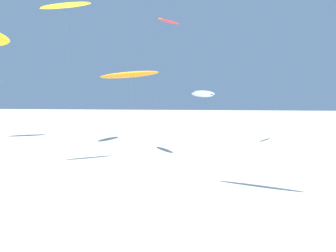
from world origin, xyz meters
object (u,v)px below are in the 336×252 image
object	(u,v)px
flying_kite_4	(202,94)
flying_kite_6	(66,5)
flying_kite_2	(130,75)
flying_kite_0	(169,21)

from	to	relation	value
flying_kite_4	flying_kite_6	world-z (taller)	flying_kite_6
flying_kite_2	flying_kite_4	distance (m)	12.08
flying_kite_4	flying_kite_0	bearing A→B (deg)	144.69
flying_kite_6	flying_kite_2	bearing A→B (deg)	-49.92
flying_kite_4	flying_kite_6	bearing A→B (deg)	165.96
flying_kite_0	flying_kite_2	xyz separation A→B (m)	(-3.17, -12.23, -7.42)
flying_kite_0	flying_kite_6	distance (m)	15.12
flying_kite_2	flying_kite_6	xyz separation A→B (m)	(-11.63, 13.82, 10.07)
flying_kite_0	flying_kite_4	distance (m)	11.19
flying_kite_0	flying_kite_4	world-z (taller)	flying_kite_0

